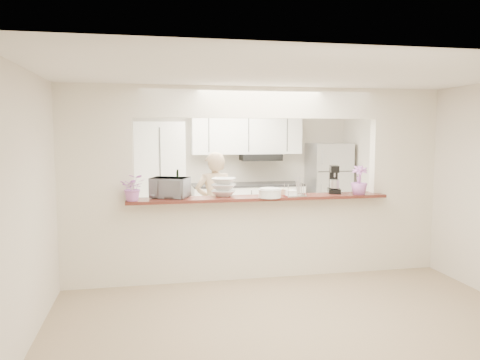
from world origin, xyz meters
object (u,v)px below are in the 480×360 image
object	(u,v)px
refrigerator	(328,187)
person	(215,205)
toaster_oven	(170,188)
stand_mixer	(334,181)

from	to	relation	value
refrigerator	person	distance (m)	2.93
toaster_oven	stand_mixer	xyz separation A→B (m)	(2.22, 0.01, 0.04)
stand_mixer	person	size ratio (longest dim) A/B	0.23
stand_mixer	refrigerator	bearing A→B (deg)	69.35
refrigerator	stand_mixer	bearing A→B (deg)	-110.65
toaster_oven	person	world-z (taller)	person
refrigerator	person	world-z (taller)	refrigerator
toaster_oven	person	xyz separation A→B (m)	(0.72, 1.04, -0.41)
stand_mixer	person	world-z (taller)	person
refrigerator	toaster_oven	size ratio (longest dim) A/B	3.66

